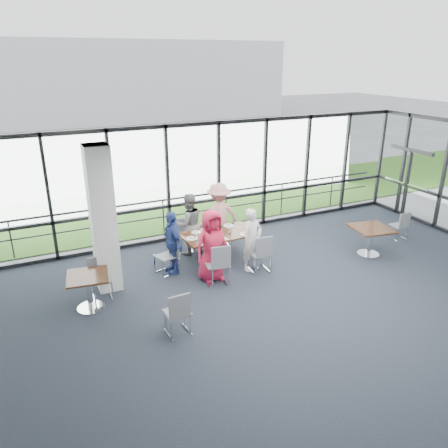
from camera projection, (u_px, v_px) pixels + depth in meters
name	position (u px, v px, depth m)	size (l,w,h in m)	color
floor	(324.00, 317.00, 8.66)	(12.00, 10.00, 0.02)	#1D252D
ceiling	(339.00, 157.00, 7.51)	(12.00, 10.00, 0.04)	white
curtain_wall_back	(219.00, 179.00, 12.30)	(12.00, 0.10, 3.20)	white
exit_door	(407.00, 184.00, 13.84)	(0.12, 1.60, 2.10)	black
structural_column	(103.00, 220.00, 9.18)	(0.50, 0.50, 3.20)	white
apron	(166.00, 188.00, 17.10)	(80.00, 70.00, 0.02)	slate
grass_strip	(184.00, 202.00, 15.41)	(80.00, 5.00, 0.01)	#28631A
hangar_main	(127.00, 80.00, 36.18)	(24.00, 10.00, 6.00)	silver
guard_rail	(211.00, 209.00, 13.20)	(0.06, 0.06, 12.00)	#2D2D33
main_table	(219.00, 238.00, 10.79)	(1.86, 1.08, 0.75)	#381D10
side_table_left	(88.00, 281.00, 8.71)	(0.90, 0.90, 0.75)	#381D10
side_table_right	(371.00, 232.00, 11.13)	(1.06, 1.06, 0.75)	#381D10
diner_near_left	(212.00, 246.00, 9.81)	(0.82, 0.54, 1.68)	#C71D3F
diner_near_right	(252.00, 240.00, 10.30)	(0.56, 0.41, 1.54)	silver
diner_far_left	(189.00, 224.00, 11.17)	(0.79, 0.48, 1.62)	slate
diner_far_right	(219.00, 215.00, 11.55)	(1.14, 0.59, 1.77)	#D68A89
diner_end	(172.00, 242.00, 10.19)	(0.89, 0.49, 1.52)	#2C438B
chair_main_nl	(216.00, 264.00, 9.78)	(0.46, 0.46, 0.95)	slate
chair_main_nr	(259.00, 253.00, 10.35)	(0.45, 0.45, 0.91)	slate
chair_main_fl	(184.00, 236.00, 11.44)	(0.40, 0.40, 0.83)	slate
chair_main_fr	(219.00, 228.00, 11.84)	(0.46, 0.46, 0.95)	slate
chair_main_end	(166.00, 256.00, 10.25)	(0.42, 0.42, 0.86)	slate
chair_spare_la	(177.00, 313.00, 7.98)	(0.43, 0.43, 0.89)	slate
chair_spare_lb	(100.00, 280.00, 9.18)	(0.42, 0.42, 0.85)	slate
chair_spare_r	(399.00, 226.00, 12.20)	(0.39, 0.39, 0.80)	slate
plate_nl	(206.00, 241.00, 10.27)	(0.27, 0.27, 0.01)	white
plate_nr	(245.00, 234.00, 10.67)	(0.26, 0.26, 0.01)	white
plate_fl	(196.00, 232.00, 10.78)	(0.24, 0.24, 0.01)	white
plate_fr	(228.00, 226.00, 11.21)	(0.28, 0.28, 0.01)	white
plate_end	(192.00, 239.00, 10.41)	(0.28, 0.28, 0.01)	white
tumbler_a	(216.00, 235.00, 10.44)	(0.07, 0.07, 0.14)	white
tumbler_b	(230.00, 231.00, 10.68)	(0.07, 0.07, 0.15)	white
tumbler_c	(217.00, 228.00, 10.88)	(0.06, 0.06, 0.13)	white
tumbler_d	(196.00, 237.00, 10.29)	(0.08, 0.08, 0.15)	white
menu_a	(221.00, 239.00, 10.38)	(0.31, 0.22, 0.00)	silver
menu_b	(250.00, 232.00, 10.81)	(0.28, 0.20, 0.00)	silver
menu_c	(216.00, 228.00, 11.08)	(0.30, 0.21, 0.00)	silver
condiment_caddy	(219.00, 232.00, 10.76)	(0.10, 0.07, 0.04)	black
ketchup_bottle	(218.00, 229.00, 10.75)	(0.06, 0.06, 0.18)	#9E0909
green_bottle	(222.00, 229.00, 10.75)	(0.05, 0.05, 0.20)	#1B7A34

